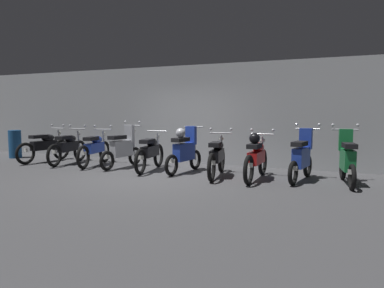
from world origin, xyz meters
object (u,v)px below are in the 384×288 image
Objects in this scene: motorbike_slot_3 at (122,149)px; motorbike_slot_4 at (150,152)px; trash_bin at (15,144)px; motorbike_slot_8 at (302,158)px; motorbike_slot_6 at (217,156)px; motorbike_slot_5 at (185,151)px; motorbike_slot_2 at (95,148)px; motorbike_slot_7 at (256,157)px; motorbike_slot_0 at (45,146)px; motorbike_slot_1 at (68,147)px; motorbike_slot_9 at (347,160)px.

motorbike_slot_4 is at bearing -6.58° from motorbike_slot_3.
motorbike_slot_8 is at bearing -1.93° from trash_bin.
motorbike_slot_6 is 1.94m from motorbike_slot_8.
motorbike_slot_5 reaches higher than trash_bin.
motorbike_slot_2 and motorbike_slot_7 have the same top height.
motorbike_slot_0 is 6.68m from motorbike_slot_7.
motorbike_slot_6 is at bearing 178.43° from motorbike_slot_7.
motorbike_slot_5 is 1.92m from motorbike_slot_7.
motorbike_slot_5 is (1.91, -0.04, 0.04)m from motorbike_slot_3.
motorbike_slot_3 is at bearing -0.21° from motorbike_slot_0.
motorbike_slot_1 is 1.01× the size of motorbike_slot_2.
motorbike_slot_7 is (1.91, -0.23, -0.04)m from motorbike_slot_5.
motorbike_slot_9 reaches higher than motorbike_slot_7.
motorbike_slot_7 is at bearing -172.24° from motorbike_slot_9.
motorbike_slot_7 is 1.92m from motorbike_slot_9.
motorbike_slot_5 is at bearing -178.91° from motorbike_slot_8.
motorbike_slot_8 is (6.69, 0.02, 0.04)m from motorbike_slot_1.
motorbike_slot_5 is at bearing 168.13° from motorbike_slot_6.
trash_bin is at bearing 175.60° from motorbike_slot_6.
motorbike_slot_2 is at bearing -4.83° from trash_bin.
motorbike_slot_6 is at bearing -3.91° from motorbike_slot_4.
motorbike_slot_8 is at bearing 0.03° from motorbike_slot_0.
trash_bin is at bearing 175.84° from motorbike_slot_3.
motorbike_slot_3 reaches higher than motorbike_slot_7.
motorbike_slot_8 reaches higher than motorbike_slot_5.
motorbike_slot_3 is (1.92, 0.01, 0.04)m from motorbike_slot_1.
motorbike_slot_7 is at bearing -2.55° from motorbike_slot_1.
trash_bin is at bearing 176.72° from motorbike_slot_5.
motorbike_slot_4 is at bearing -1.80° from motorbike_slot_0.
motorbike_slot_7 is 8.34m from trash_bin.
motorbike_slot_3 is 0.86× the size of motorbike_slot_7.
motorbike_slot_0 is 1.16× the size of motorbike_slot_8.
motorbike_slot_3 is 0.86× the size of motorbike_slot_4.
motorbike_slot_0 is 1.00× the size of motorbike_slot_4.
motorbike_slot_2 is at bearing 178.33° from motorbike_slot_3.
motorbike_slot_8 is at bearing 0.21° from motorbike_slot_1.
motorbike_slot_6 is at bearing -172.48° from motorbike_slot_8.
motorbike_slot_0 is 1.01× the size of motorbike_slot_2.
motorbike_slot_3 is 1.91m from motorbike_slot_5.
motorbike_slot_4 is (2.86, -0.10, -0.00)m from motorbike_slot_1.
motorbike_slot_2 is 1.00× the size of motorbike_slot_6.
motorbike_slot_1 is 2.09× the size of trash_bin.
motorbike_slot_8 is (2.87, 0.05, -0.04)m from motorbike_slot_5.
motorbike_slot_1 and motorbike_slot_7 have the same top height.
motorbike_slot_4 is 1.00× the size of motorbike_slot_7.
motorbike_slot_8 is at bearing 178.75° from motorbike_slot_9.
motorbike_slot_8 is (1.92, 0.25, 0.04)m from motorbike_slot_6.
motorbike_slot_7 is at bearing -6.74° from motorbike_slot_5.
motorbike_slot_4 is (3.81, -0.12, -0.00)m from motorbike_slot_0.
motorbike_slot_3 is at bearing 175.21° from motorbike_slot_6.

